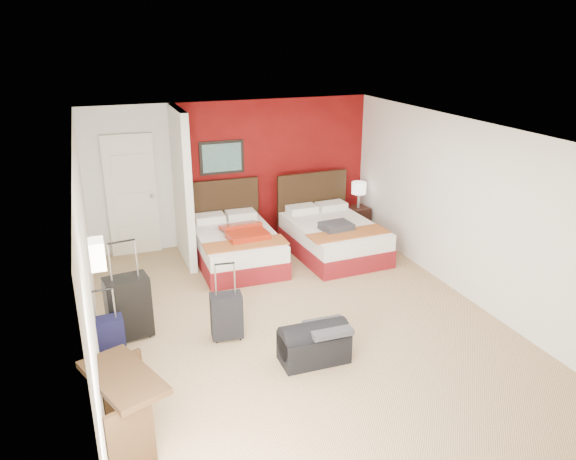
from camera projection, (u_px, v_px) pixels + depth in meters
name	position (u px, v px, depth m)	size (l,w,h in m)	color
ground	(300.00, 322.00, 7.24)	(6.50, 6.50, 0.00)	tan
room_walls	(168.00, 211.00, 7.60)	(5.02, 6.52, 2.50)	silver
red_accent_panel	(273.00, 169.00, 9.90)	(3.50, 0.04, 2.50)	maroon
partition_wall	(182.00, 187.00, 8.78)	(0.12, 1.20, 2.50)	silver
entry_door	(132.00, 196.00, 9.14)	(0.82, 0.06, 2.05)	silver
bed_left	(237.00, 248.00, 8.95)	(1.25, 1.79, 0.54)	white
bed_right	(334.00, 239.00, 9.34)	(1.30, 1.85, 0.56)	white
red_suitcase_open	(244.00, 231.00, 8.79)	(0.63, 0.86, 0.11)	#A7230E
jacket_bundle	(336.00, 226.00, 8.92)	(0.48, 0.39, 0.12)	#3B3B41
nightstand	(357.00, 220.00, 10.32)	(0.36, 0.36, 0.51)	black
table_lamp	(359.00, 195.00, 10.15)	(0.27, 0.27, 0.48)	white
suitcase_black	(129.00, 309.00, 6.76)	(0.52, 0.32, 0.78)	black
suitcase_charcoal	(227.00, 318.00, 6.78)	(0.38, 0.24, 0.57)	black
suitcase_navy	(108.00, 341.00, 6.32)	(0.37, 0.23, 0.51)	black
duffel_bag	(314.00, 345.00, 6.34)	(0.78, 0.42, 0.39)	black
jacket_draped	(328.00, 328.00, 6.27)	(0.48, 0.40, 0.06)	#3A3A3F
desk	(127.00, 411.00, 4.96)	(0.47, 0.93, 0.78)	#301E10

